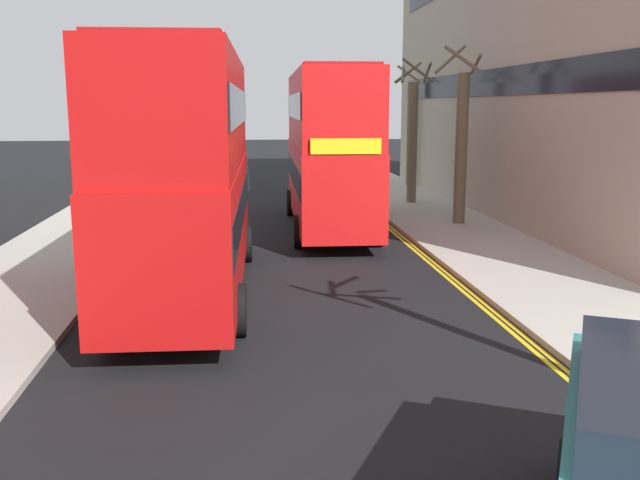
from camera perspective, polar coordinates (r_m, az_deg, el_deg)
The scene contains 10 objects.
sidewalk_right at distance 20.61m, azimuth 15.26°, elevation -1.79°, with size 4.00×80.00×0.14m, color #ADA89E.
sidewalk_left at distance 19.97m, azimuth -22.09°, elevation -2.61°, with size 4.00×80.00×0.14m, color #ADA89E.
kerb_line_outer at distance 18.10m, azimuth 11.34°, elevation -3.56°, with size 0.10×56.00×0.01m, color yellow.
kerb_line_inner at distance 18.05m, azimuth 10.85°, elevation -3.58°, with size 0.10×56.00×0.01m, color yellow.
double_decker_bus_away at distance 16.83m, azimuth -10.64°, elevation 5.85°, with size 3.04×10.87×5.64m.
double_decker_bus_oncoming at distance 25.38m, azimuth 0.71°, elevation 7.65°, with size 3.04×10.87×5.64m.
street_tree_near at distance 31.91m, azimuth 7.47°, elevation 8.20°, with size 1.49×1.57×6.26m.
street_tree_far at distance 38.78m, azimuth 7.28°, elevation 8.90°, with size 1.76×1.70×6.58m.
street_tree_distant at distance 26.40m, azimuth 11.30°, elevation 7.57°, with size 1.53×1.93×6.47m.
townhouse_terrace_right at distance 31.78m, azimuth 21.65°, elevation 14.62°, with size 10.08×28.00×13.89m.
Camera 1 is at (-1.00, -2.69, 4.43)m, focal length 39.76 mm.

